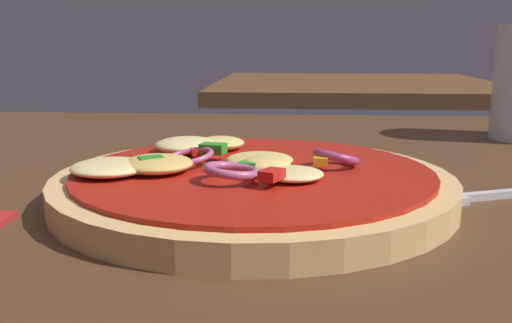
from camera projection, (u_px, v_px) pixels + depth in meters
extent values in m
cube|color=#4C301C|center=(173.00, 220.00, 0.38)|extent=(1.29, 0.85, 0.03)
cylinder|color=tan|center=(254.00, 185.00, 0.38)|extent=(0.26, 0.26, 0.02)
cylinder|color=#A81C11|center=(254.00, 170.00, 0.37)|extent=(0.23, 0.23, 0.00)
ellipsoid|color=#E5BC60|center=(157.00, 164.00, 0.36)|extent=(0.05, 0.05, 0.01)
ellipsoid|color=#F4DB8E|center=(110.00, 167.00, 0.36)|extent=(0.05, 0.05, 0.01)
ellipsoid|color=#F4DB8E|center=(180.00, 145.00, 0.43)|extent=(0.05, 0.05, 0.01)
ellipsoid|color=#F4DB8E|center=(293.00, 174.00, 0.34)|extent=(0.04, 0.04, 0.01)
ellipsoid|color=#EFCC72|center=(260.00, 159.00, 0.38)|extent=(0.04, 0.04, 0.01)
ellipsoid|color=#EFCC72|center=(220.00, 143.00, 0.44)|extent=(0.04, 0.04, 0.01)
ellipsoid|color=#EFCC72|center=(265.00, 164.00, 0.36)|extent=(0.03, 0.03, 0.01)
torus|color=#93386B|center=(336.00, 157.00, 0.38)|extent=(0.04, 0.04, 0.01)
torus|color=#B25984|center=(232.00, 171.00, 0.34)|extent=(0.05, 0.05, 0.01)
torus|color=#B25984|center=(188.00, 157.00, 0.38)|extent=(0.05, 0.05, 0.01)
cube|color=#2D8C28|center=(248.00, 166.00, 0.35)|extent=(0.01, 0.01, 0.00)
cube|color=red|center=(272.00, 175.00, 0.33)|extent=(0.02, 0.02, 0.01)
cube|color=#2D8C28|center=(151.00, 161.00, 0.36)|extent=(0.02, 0.02, 0.01)
cube|color=red|center=(200.00, 151.00, 0.40)|extent=(0.01, 0.01, 0.00)
cube|color=orange|center=(321.00, 161.00, 0.37)|extent=(0.01, 0.01, 0.01)
cube|color=#2D8C28|center=(213.00, 148.00, 0.40)|extent=(0.02, 0.02, 0.01)
cube|color=silver|center=(449.00, 199.00, 0.37)|extent=(0.02, 0.02, 0.01)
cube|color=silver|center=(408.00, 199.00, 0.37)|extent=(0.03, 0.01, 0.00)
cube|color=silver|center=(413.00, 201.00, 0.36)|extent=(0.03, 0.01, 0.00)
cube|color=silver|center=(418.00, 203.00, 0.36)|extent=(0.03, 0.01, 0.00)
cube|color=silver|center=(423.00, 206.00, 0.35)|extent=(0.03, 0.01, 0.00)
cube|color=brown|center=(354.00, 88.00, 1.40)|extent=(0.67, 0.63, 0.03)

